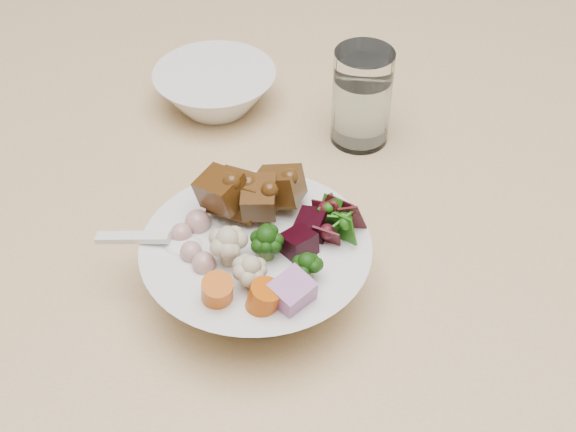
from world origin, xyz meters
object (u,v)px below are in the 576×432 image
Objects in this scene: dining_table at (561,273)px; side_bowl at (215,90)px; chair_far at (371,101)px; water_glass at (361,101)px; food_bowl at (258,264)px.

side_bowl reaches higher than dining_table.
water_glass reaches higher than chair_far.
food_bowl is (-0.31, -0.08, 0.11)m from dining_table.
food_bowl is at bearing -81.88° from side_bowl.
chair_far is 0.65m from side_bowl.
dining_table is 13.13× the size of side_bowl.
water_glass is (-0.11, -0.55, 0.38)m from chair_far.
food_bowl reaches higher than dining_table.
side_bowl is (-0.15, 0.07, -0.03)m from water_glass.
chair_far is (-0.09, 0.68, -0.26)m from dining_table.
dining_table is 9.20× the size of food_bowl.
food_bowl is at bearing -157.90° from dining_table.
side_bowl is at bearing 98.12° from food_bowl.
dining_table is 0.73m from chair_far.
dining_table is 2.25× the size of chair_far.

